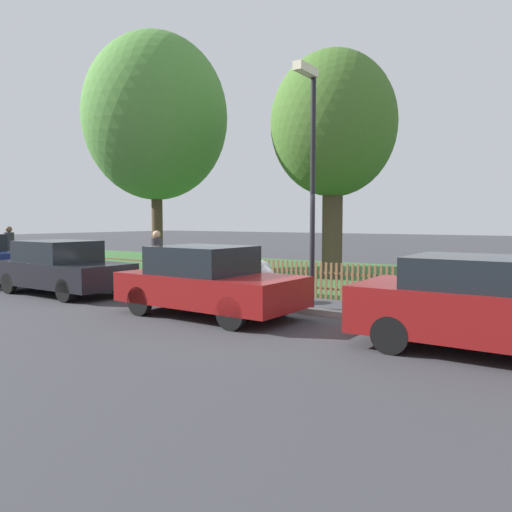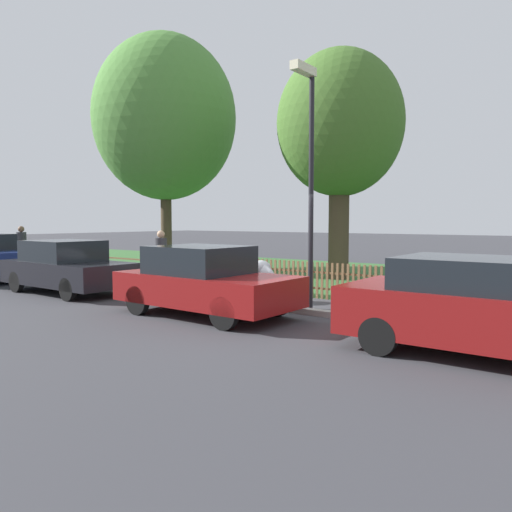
% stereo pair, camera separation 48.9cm
% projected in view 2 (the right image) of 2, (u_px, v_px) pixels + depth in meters
% --- Properties ---
extents(ground_plane, '(120.00, 120.00, 0.00)m').
position_uv_depth(ground_plane, '(252.00, 308.00, 11.06)').
color(ground_plane, '#38383D').
extents(kerb_stone, '(43.54, 0.20, 0.12)m').
position_uv_depth(kerb_stone, '(255.00, 305.00, 11.13)').
color(kerb_stone, gray).
rests_on(kerb_stone, ground).
extents(grass_strip, '(43.54, 10.16, 0.01)m').
position_uv_depth(grass_strip, '(378.00, 278.00, 16.80)').
color(grass_strip, '#33602D').
rests_on(grass_strip, ground).
extents(park_fence, '(43.54, 0.05, 0.91)m').
position_uv_depth(park_fence, '(301.00, 279.00, 12.69)').
color(park_fence, brown).
rests_on(park_fence, ground).
extents(parked_car_black_saloon, '(3.98, 1.78, 1.41)m').
position_uv_depth(parked_car_black_saloon, '(67.00, 267.00, 13.36)').
color(parked_car_black_saloon, black).
rests_on(parked_car_black_saloon, ground).
extents(parked_car_navy_estate, '(3.85, 1.85, 1.42)m').
position_uv_depth(parked_car_navy_estate, '(205.00, 281.00, 10.18)').
color(parked_car_navy_estate, maroon).
rests_on(parked_car_navy_estate, ground).
extents(parked_car_red_compact, '(3.83, 1.85, 1.41)m').
position_uv_depth(parked_car_red_compact, '(478.00, 306.00, 7.15)').
color(parked_car_red_compact, maroon).
rests_on(parked_car_red_compact, ground).
extents(covered_motorcycle, '(1.86, 0.75, 0.99)m').
position_uv_depth(covered_motorcycle, '(248.00, 275.00, 12.14)').
color(covered_motorcycle, black).
rests_on(covered_motorcycle, ground).
extents(tree_nearest_kerb, '(5.55, 5.55, 9.12)m').
position_uv_depth(tree_nearest_kerb, '(165.00, 118.00, 19.46)').
color(tree_nearest_kerb, '#473828').
rests_on(tree_nearest_kerb, ground).
extents(tree_behind_motorcycle, '(4.12, 4.12, 7.46)m').
position_uv_depth(tree_behind_motorcycle, '(340.00, 125.00, 16.21)').
color(tree_behind_motorcycle, '#473828').
rests_on(tree_behind_motorcycle, ground).
extents(pedestrian_near_fence, '(0.46, 0.46, 1.66)m').
position_uv_depth(pedestrian_near_fence, '(161.00, 256.00, 14.25)').
color(pedestrian_near_fence, '#7F6B51').
rests_on(pedestrian_near_fence, ground).
extents(pedestrian_by_lamp, '(0.49, 0.49, 1.73)m').
position_uv_depth(pedestrian_by_lamp, '(22.00, 246.00, 18.62)').
color(pedestrian_by_lamp, slate).
rests_on(pedestrian_by_lamp, ground).
extents(street_lamp, '(0.20, 0.79, 5.15)m').
position_uv_depth(street_lamp, '(309.00, 157.00, 10.60)').
color(street_lamp, black).
rests_on(street_lamp, ground).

